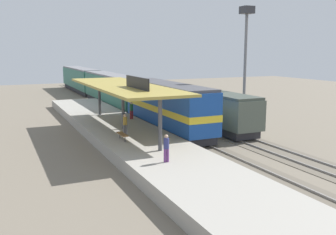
{
  "coord_description": "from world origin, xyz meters",
  "views": [
    {
      "loc": [
        -14.49,
        -30.9,
        7.59
      ],
      "look_at": [
        -1.38,
        -2.22,
        2.0
      ],
      "focal_mm": 40.65,
      "sensor_mm": 36.0,
      "label": 1
    }
  ],
  "objects_px": {
    "person_boarding": "(125,123)",
    "passenger_carriage_rear": "(80,79)",
    "freight_car": "(214,109)",
    "light_mast": "(246,42)",
    "platform_bench": "(122,134)",
    "person_walking": "(166,147)",
    "passenger_carriage_front": "(112,90)",
    "person_waiting": "(131,109)",
    "locomotive": "(167,107)"
  },
  "relations": [
    {
      "from": "person_boarding",
      "to": "passenger_carriage_rear",
      "type": "bearing_deg",
      "value": 82.9
    },
    {
      "from": "freight_car",
      "to": "light_mast",
      "type": "bearing_deg",
      "value": -5.91
    },
    {
      "from": "platform_bench",
      "to": "person_walking",
      "type": "bearing_deg",
      "value": -84.24
    },
    {
      "from": "freight_car",
      "to": "person_boarding",
      "type": "relative_size",
      "value": 7.02
    },
    {
      "from": "platform_bench",
      "to": "passenger_carriage_front",
      "type": "xyz_separation_m",
      "value": [
        6.0,
        23.02,
        0.97
      ]
    },
    {
      "from": "platform_bench",
      "to": "person_boarding",
      "type": "relative_size",
      "value": 0.99
    },
    {
      "from": "person_boarding",
      "to": "passenger_carriage_front",
      "type": "bearing_deg",
      "value": 76.23
    },
    {
      "from": "light_mast",
      "to": "person_waiting",
      "type": "height_order",
      "value": "light_mast"
    },
    {
      "from": "locomotive",
      "to": "light_mast",
      "type": "height_order",
      "value": "light_mast"
    },
    {
      "from": "platform_bench",
      "to": "light_mast",
      "type": "height_order",
      "value": "light_mast"
    },
    {
      "from": "locomotive",
      "to": "passenger_carriage_rear",
      "type": "height_order",
      "value": "locomotive"
    },
    {
      "from": "freight_car",
      "to": "person_walking",
      "type": "xyz_separation_m",
      "value": [
        -9.94,
        -10.8,
        -0.12
      ]
    },
    {
      "from": "platform_bench",
      "to": "passenger_carriage_rear",
      "type": "distance_m",
      "value": 44.24
    },
    {
      "from": "freight_car",
      "to": "person_waiting",
      "type": "bearing_deg",
      "value": 150.17
    },
    {
      "from": "locomotive",
      "to": "passenger_carriage_rear",
      "type": "bearing_deg",
      "value": 90.0
    },
    {
      "from": "platform_bench",
      "to": "locomotive",
      "type": "distance_m",
      "value": 7.89
    },
    {
      "from": "person_waiting",
      "to": "locomotive",
      "type": "bearing_deg",
      "value": -53.09
    },
    {
      "from": "light_mast",
      "to": "person_waiting",
      "type": "xyz_separation_m",
      "value": [
        -10.21,
        4.35,
        -6.54
      ]
    },
    {
      "from": "platform_bench",
      "to": "locomotive",
      "type": "height_order",
      "value": "locomotive"
    },
    {
      "from": "passenger_carriage_rear",
      "to": "person_boarding",
      "type": "height_order",
      "value": "passenger_carriage_rear"
    },
    {
      "from": "light_mast",
      "to": "freight_car",
      "type": "bearing_deg",
      "value": 174.09
    },
    {
      "from": "locomotive",
      "to": "person_walking",
      "type": "xyz_separation_m",
      "value": [
        -5.34,
        -11.61,
        -0.56
      ]
    },
    {
      "from": "locomotive",
      "to": "passenger_carriage_front",
      "type": "relative_size",
      "value": 0.72
    },
    {
      "from": "passenger_carriage_front",
      "to": "light_mast",
      "type": "relative_size",
      "value": 1.71
    },
    {
      "from": "passenger_carriage_front",
      "to": "light_mast",
      "type": "height_order",
      "value": "light_mast"
    },
    {
      "from": "passenger_carriage_front",
      "to": "person_boarding",
      "type": "distance_m",
      "value": 22.12
    },
    {
      "from": "person_waiting",
      "to": "light_mast",
      "type": "bearing_deg",
      "value": -23.08
    },
    {
      "from": "platform_bench",
      "to": "passenger_carriage_front",
      "type": "distance_m",
      "value": 23.81
    },
    {
      "from": "person_waiting",
      "to": "person_boarding",
      "type": "relative_size",
      "value": 1.0
    },
    {
      "from": "platform_bench",
      "to": "passenger_carriage_rear",
      "type": "relative_size",
      "value": 0.08
    },
    {
      "from": "locomotive",
      "to": "freight_car",
      "type": "bearing_deg",
      "value": -9.99
    },
    {
      "from": "person_waiting",
      "to": "person_walking",
      "type": "xyz_separation_m",
      "value": [
        -2.92,
        -14.82,
        0.0
      ]
    },
    {
      "from": "platform_bench",
      "to": "passenger_carriage_front",
      "type": "height_order",
      "value": "passenger_carriage_front"
    },
    {
      "from": "platform_bench",
      "to": "person_boarding",
      "type": "bearing_deg",
      "value": 64.51
    },
    {
      "from": "locomotive",
      "to": "freight_car",
      "type": "height_order",
      "value": "locomotive"
    },
    {
      "from": "locomotive",
      "to": "person_boarding",
      "type": "distance_m",
      "value": 6.33
    },
    {
      "from": "person_walking",
      "to": "passenger_carriage_front",
      "type": "bearing_deg",
      "value": 79.79
    },
    {
      "from": "freight_car",
      "to": "person_waiting",
      "type": "height_order",
      "value": "freight_car"
    },
    {
      "from": "passenger_carriage_front",
      "to": "person_boarding",
      "type": "relative_size",
      "value": 11.7
    },
    {
      "from": "person_boarding",
      "to": "light_mast",
      "type": "bearing_deg",
      "value": 10.14
    },
    {
      "from": "person_boarding",
      "to": "platform_bench",
      "type": "bearing_deg",
      "value": -115.49
    },
    {
      "from": "locomotive",
      "to": "freight_car",
      "type": "xyz_separation_m",
      "value": [
        4.6,
        -0.81,
        -0.44
      ]
    },
    {
      "from": "platform_bench",
      "to": "person_boarding",
      "type": "distance_m",
      "value": 1.78
    },
    {
      "from": "light_mast",
      "to": "platform_bench",
      "type": "bearing_deg",
      "value": -164.31
    },
    {
      "from": "passenger_carriage_front",
      "to": "light_mast",
      "type": "distance_m",
      "value": 21.55
    },
    {
      "from": "locomotive",
      "to": "passenger_carriage_front",
      "type": "distance_m",
      "value": 18.0
    },
    {
      "from": "passenger_carriage_front",
      "to": "platform_bench",
      "type": "bearing_deg",
      "value": -104.61
    },
    {
      "from": "platform_bench",
      "to": "passenger_carriage_front",
      "type": "bearing_deg",
      "value": 75.39
    },
    {
      "from": "passenger_carriage_rear",
      "to": "passenger_carriage_front",
      "type": "bearing_deg",
      "value": -90.0
    },
    {
      "from": "platform_bench",
      "to": "person_boarding",
      "type": "xyz_separation_m",
      "value": [
        0.73,
        1.54,
        0.51
      ]
    }
  ]
}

